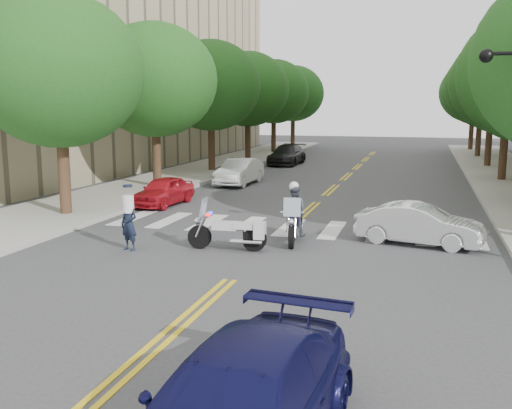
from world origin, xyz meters
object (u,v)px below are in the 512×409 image
at_px(motorcycle_parked, 234,232).
at_px(convertible, 419,224).
at_px(motorcycle_police, 294,215).
at_px(officer_standing, 129,224).

bearing_deg(motorcycle_parked, convertible, -71.96).
xyz_separation_m(motorcycle_parked, convertible, (5.29, 2.31, 0.09)).
height_order(motorcycle_police, motorcycle_parked, motorcycle_police).
bearing_deg(convertible, motorcycle_police, 111.95).
bearing_deg(officer_standing, motorcycle_parked, 32.40).
xyz_separation_m(motorcycle_police, convertible, (3.83, 0.70, -0.23)).
relative_size(officer_standing, convertible, 0.41).
height_order(motorcycle_police, convertible, motorcycle_police).
distance_m(motorcycle_parked, convertible, 5.78).
bearing_deg(convertible, officer_standing, 122.72).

